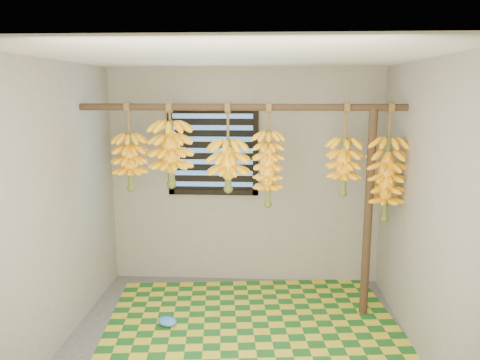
# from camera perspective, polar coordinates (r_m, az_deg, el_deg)

# --- Properties ---
(floor) EXTENTS (3.00, 3.00, 0.01)m
(floor) POSITION_cam_1_polar(r_m,az_deg,el_deg) (4.21, -0.45, -19.90)
(floor) COLOR #484848
(floor) RESTS_ON ground
(ceiling) EXTENTS (3.00, 3.00, 0.01)m
(ceiling) POSITION_cam_1_polar(r_m,az_deg,el_deg) (3.63, -0.50, 14.89)
(ceiling) COLOR silver
(ceiling) RESTS_ON wall_back
(wall_back) EXTENTS (3.00, 0.01, 2.40)m
(wall_back) POSITION_cam_1_polar(r_m,az_deg,el_deg) (5.21, 0.59, 0.36)
(wall_back) COLOR gray
(wall_back) RESTS_ON floor
(wall_left) EXTENTS (0.01, 3.00, 2.40)m
(wall_left) POSITION_cam_1_polar(r_m,az_deg,el_deg) (4.12, -21.89, -3.27)
(wall_left) COLOR gray
(wall_left) RESTS_ON floor
(wall_right) EXTENTS (0.01, 3.00, 2.40)m
(wall_right) POSITION_cam_1_polar(r_m,az_deg,el_deg) (3.95, 21.95, -3.88)
(wall_right) COLOR gray
(wall_right) RESTS_ON floor
(window) EXTENTS (1.00, 0.04, 1.00)m
(window) POSITION_cam_1_polar(r_m,az_deg,el_deg) (5.16, -3.31, 3.61)
(window) COLOR black
(window) RESTS_ON wall_back
(hanging_pole) EXTENTS (3.00, 0.06, 0.06)m
(hanging_pole) POSITION_cam_1_polar(r_m,az_deg,el_deg) (4.32, 0.11, 8.87)
(hanging_pole) COLOR #44311E
(hanging_pole) RESTS_ON wall_left
(support_post) EXTENTS (0.08, 0.08, 2.00)m
(support_post) POSITION_cam_1_polar(r_m,az_deg,el_deg) (4.57, 15.36, -4.12)
(support_post) COLOR #44311E
(support_post) RESTS_ON floor
(woven_mat) EXTENTS (2.90, 2.42, 0.01)m
(woven_mat) POSITION_cam_1_polar(r_m,az_deg,el_deg) (4.49, 1.60, -17.69)
(woven_mat) COLOR #18541C
(woven_mat) RESTS_ON floor
(plastic_bag) EXTENTS (0.23, 0.20, 0.08)m
(plastic_bag) POSITION_cam_1_polar(r_m,az_deg,el_deg) (4.57, -8.85, -16.67)
(plastic_bag) COLOR #3D7BE5
(plastic_bag) RESTS_ON woven_mat
(banana_bunch_a) EXTENTS (0.32, 0.32, 0.84)m
(banana_bunch_a) POSITION_cam_1_polar(r_m,az_deg,el_deg) (4.55, -13.27, 2.19)
(banana_bunch_a) COLOR brown
(banana_bunch_a) RESTS_ON hanging_pole
(banana_bunch_b) EXTENTS (0.39, 0.39, 0.79)m
(banana_bunch_b) POSITION_cam_1_polar(r_m,az_deg,el_deg) (4.44, -8.43, 3.19)
(banana_bunch_b) COLOR brown
(banana_bunch_b) RESTS_ON hanging_pole
(banana_bunch_c) EXTENTS (0.37, 0.37, 0.83)m
(banana_bunch_c) POSITION_cam_1_polar(r_m,az_deg,el_deg) (4.38, -1.46, 1.82)
(banana_bunch_c) COLOR brown
(banana_bunch_c) RESTS_ON hanging_pole
(banana_bunch_d) EXTENTS (0.28, 0.28, 0.98)m
(banana_bunch_d) POSITION_cam_1_polar(r_m,az_deg,el_deg) (4.37, 3.45, 1.39)
(banana_bunch_d) COLOR brown
(banana_bunch_d) RESTS_ON hanging_pole
(banana_bunch_e) EXTENTS (0.36, 0.36, 1.10)m
(banana_bunch_e) POSITION_cam_1_polar(r_m,az_deg,el_deg) (4.53, 17.43, 0.08)
(banana_bunch_e) COLOR brown
(banana_bunch_e) RESTS_ON hanging_pole
(banana_bunch_f) EXTENTS (0.31, 0.31, 0.86)m
(banana_bunch_f) POSITION_cam_1_polar(r_m,az_deg,el_deg) (4.43, 12.56, 1.62)
(banana_bunch_f) COLOR brown
(banana_bunch_f) RESTS_ON hanging_pole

